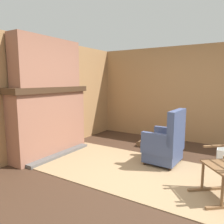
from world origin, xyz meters
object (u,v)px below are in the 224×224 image
firewood_stack (147,142)px  oil_lamp_vase (17,83)px  storage_case (71,83)px  armchair (166,144)px

firewood_stack → oil_lamp_vase: (-1.50, -2.30, 1.38)m
firewood_stack → storage_case: (-1.50, -0.92, 1.37)m
oil_lamp_vase → storage_case: size_ratio=1.08×
armchair → oil_lamp_vase: bearing=34.0°
storage_case → firewood_stack: bearing=31.4°
armchair → oil_lamp_vase: (-2.24, -1.39, 1.10)m
armchair → storage_case: size_ratio=4.74×
firewood_stack → storage_case: 2.23m
armchair → firewood_stack: armchair is taller
firewood_stack → oil_lamp_vase: oil_lamp_vase is taller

